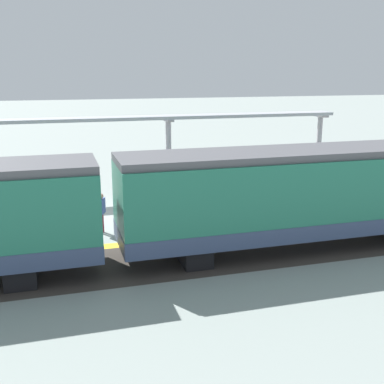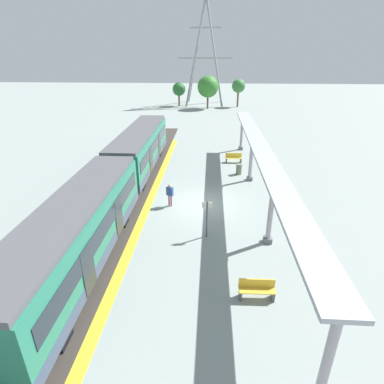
{
  "view_description": "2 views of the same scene",
  "coord_description": "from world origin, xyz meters",
  "px_view_note": "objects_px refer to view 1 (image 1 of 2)",
  "views": [
    {
      "loc": [
        -19.82,
        1.1,
        6.02
      ],
      "look_at": [
        -1.19,
        -4.26,
        1.09
      ],
      "focal_mm": 44.57,
      "sensor_mm": 36.0,
      "label": 1
    },
    {
      "loc": [
        0.33,
        -18.79,
        9.41
      ],
      "look_at": [
        -0.73,
        -1.15,
        1.4
      ],
      "focal_mm": 29.01,
      "sensor_mm": 36.0,
      "label": 2
    }
  ],
  "objects_px": {
    "canopy_pillar_nearest": "(319,148)",
    "bench_near_end": "(253,182)",
    "canopy_pillar_second": "(169,155)",
    "platform_info_sign": "(178,180)",
    "train_near_carriage": "(306,196)",
    "passenger_waiting_near_edge": "(101,208)"
  },
  "relations": [
    {
      "from": "train_near_carriage",
      "to": "bench_near_end",
      "type": "bearing_deg",
      "value": -10.7
    },
    {
      "from": "canopy_pillar_second",
      "to": "passenger_waiting_near_edge",
      "type": "distance_m",
      "value": 7.1
    },
    {
      "from": "train_near_carriage",
      "to": "platform_info_sign",
      "type": "distance_m",
      "value": 6.64
    },
    {
      "from": "platform_info_sign",
      "to": "passenger_waiting_near_edge",
      "type": "bearing_deg",
      "value": 124.41
    },
    {
      "from": "canopy_pillar_second",
      "to": "platform_info_sign",
      "type": "relative_size",
      "value": 1.68
    },
    {
      "from": "bench_near_end",
      "to": "passenger_waiting_near_edge",
      "type": "relative_size",
      "value": 0.96
    },
    {
      "from": "bench_near_end",
      "to": "passenger_waiting_near_edge",
      "type": "distance_m",
      "value": 9.46
    },
    {
      "from": "train_near_carriage",
      "to": "canopy_pillar_nearest",
      "type": "relative_size",
      "value": 3.51
    },
    {
      "from": "train_near_carriage",
      "to": "platform_info_sign",
      "type": "bearing_deg",
      "value": 27.78
    },
    {
      "from": "canopy_pillar_nearest",
      "to": "platform_info_sign",
      "type": "distance_m",
      "value": 9.58
    },
    {
      "from": "train_near_carriage",
      "to": "canopy_pillar_nearest",
      "type": "height_order",
      "value": "canopy_pillar_nearest"
    },
    {
      "from": "train_near_carriage",
      "to": "canopy_pillar_second",
      "type": "distance_m",
      "value": 9.56
    },
    {
      "from": "canopy_pillar_nearest",
      "to": "train_near_carriage",
      "type": "bearing_deg",
      "value": 147.3
    },
    {
      "from": "train_near_carriage",
      "to": "canopy_pillar_nearest",
      "type": "xyz_separation_m",
      "value": [
        9.16,
        -5.88,
        0.05
      ]
    },
    {
      "from": "canopy_pillar_second",
      "to": "bench_near_end",
      "type": "bearing_deg",
      "value": -105.23
    },
    {
      "from": "train_near_carriage",
      "to": "canopy_pillar_nearest",
      "type": "distance_m",
      "value": 10.89
    },
    {
      "from": "canopy_pillar_nearest",
      "to": "platform_info_sign",
      "type": "relative_size",
      "value": 1.68
    },
    {
      "from": "canopy_pillar_second",
      "to": "platform_info_sign",
      "type": "bearing_deg",
      "value": 173.53
    },
    {
      "from": "canopy_pillar_second",
      "to": "platform_info_sign",
      "type": "distance_m",
      "value": 3.37
    },
    {
      "from": "canopy_pillar_second",
      "to": "bench_near_end",
      "type": "height_order",
      "value": "canopy_pillar_second"
    },
    {
      "from": "canopy_pillar_nearest",
      "to": "canopy_pillar_second",
      "type": "bearing_deg",
      "value": 90.0
    },
    {
      "from": "canopy_pillar_nearest",
      "to": "bench_near_end",
      "type": "distance_m",
      "value": 4.74
    }
  ]
}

